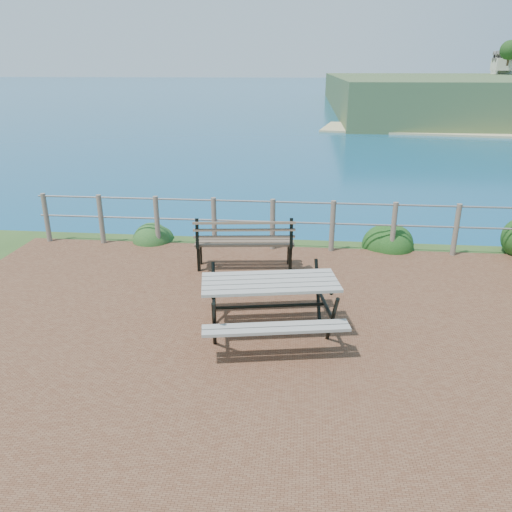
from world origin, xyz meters
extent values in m
cube|color=brown|center=(0.00, 0.00, 0.00)|extent=(10.00, 7.00, 0.12)
plane|color=#156B81|center=(0.00, 200.00, 0.00)|extent=(1200.00, 1200.00, 0.00)
cylinder|color=#6B5B4C|center=(-4.60, 3.35, 0.52)|extent=(0.10, 0.10, 1.00)
cylinder|color=#6B5B4C|center=(-3.45, 3.35, 0.52)|extent=(0.10, 0.10, 1.00)
cylinder|color=#6B5B4C|center=(-2.30, 3.35, 0.52)|extent=(0.10, 0.10, 1.00)
cylinder|color=#6B5B4C|center=(-1.15, 3.35, 0.52)|extent=(0.10, 0.10, 1.00)
cylinder|color=#6B5B4C|center=(0.00, 3.35, 0.52)|extent=(0.10, 0.10, 1.00)
cylinder|color=#6B5B4C|center=(1.15, 3.35, 0.52)|extent=(0.10, 0.10, 1.00)
cylinder|color=#6B5B4C|center=(2.30, 3.35, 0.52)|extent=(0.10, 0.10, 1.00)
cylinder|color=#6B5B4C|center=(3.45, 3.35, 0.52)|extent=(0.10, 0.10, 1.00)
cylinder|color=slate|center=(0.00, 3.35, 0.97)|extent=(9.40, 0.04, 0.04)
cylinder|color=slate|center=(0.00, 3.35, 0.57)|extent=(9.40, 0.04, 0.04)
cube|color=gray|center=(0.19, 0.05, 0.75)|extent=(1.88, 1.04, 0.04)
cube|color=gray|center=(0.19, 0.05, 0.45)|extent=(1.79, 0.58, 0.04)
cube|color=gray|center=(0.19, 0.05, 0.45)|extent=(1.79, 0.58, 0.04)
cylinder|color=black|center=(0.19, 0.05, 0.40)|extent=(1.51, 0.32, 0.04)
cube|color=brown|center=(-0.42, 2.33, 0.50)|extent=(1.77, 0.63, 0.04)
cube|color=brown|center=(-0.42, 2.33, 0.80)|extent=(1.73, 0.33, 0.39)
cube|color=black|center=(-0.42, 2.33, 0.26)|extent=(0.06, 0.07, 0.48)
cube|color=black|center=(-0.42, 2.33, 0.26)|extent=(0.06, 0.07, 0.48)
cube|color=black|center=(-0.42, 2.33, 0.26)|extent=(0.06, 0.07, 0.48)
cube|color=black|center=(-0.42, 2.33, 0.26)|extent=(0.06, 0.07, 0.48)
ellipsoid|color=#1E5222|center=(-2.62, 3.68, 0.00)|extent=(0.87, 0.87, 0.65)
ellipsoid|color=#154013|center=(2.46, 3.90, 0.00)|extent=(0.86, 0.86, 0.64)
camera|label=1|loc=(0.61, -5.89, 3.38)|focal=35.00mm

